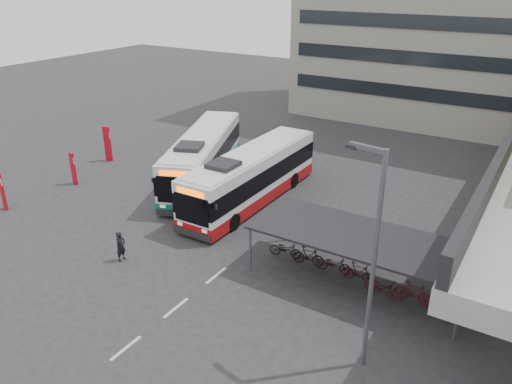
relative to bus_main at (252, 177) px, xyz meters
The scene contains 10 objects.
ground 8.38m from the bus_main, 85.46° to the right, with size 120.00×120.00×0.00m, color #28282B.
bike_shelter 10.52m from the bus_main, 29.54° to the right, with size 10.00×4.00×2.54m.
road_markings 11.74m from the bus_main, 74.27° to the right, with size 0.15×7.60×0.01m.
bus_main is the anchor object (origin of this frame).
bus_teal 4.83m from the bus_main, 166.23° to the left, with size 7.25×12.48×3.67m.
pedestrian 9.77m from the bus_main, 100.44° to the right, with size 0.59×0.38×1.61m, color black.
lamp_post 15.42m from the bus_main, 41.89° to the right, with size 1.49×0.41×8.52m.
sign_totem_south 15.31m from the bus_main, 143.59° to the right, with size 0.52×0.30×2.45m.
sign_totem_mid 12.57m from the bus_main, 160.84° to the right, with size 0.50×0.24×2.30m.
sign_totem_north 13.41m from the bus_main, behind, with size 0.59×0.25×2.74m.
Camera 1 is at (14.96, -16.35, 13.52)m, focal length 35.00 mm.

